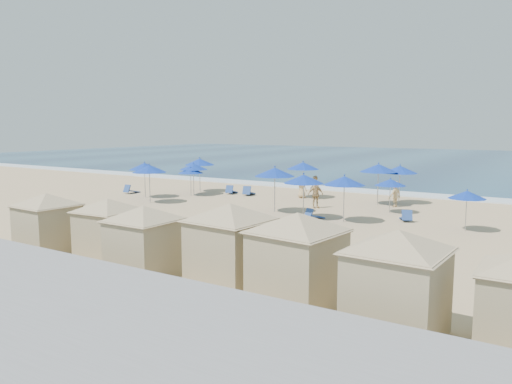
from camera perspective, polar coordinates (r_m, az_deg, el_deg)
ground at (r=26.12m, az=-0.42°, el=-3.57°), size 160.00×160.00×0.00m
ocean at (r=77.86m, az=22.47°, el=3.23°), size 160.00×80.00×0.06m
surf_line at (r=39.83m, az=11.93°, el=0.14°), size 160.00×2.50×0.08m
seawall at (r=16.75m, az=-27.04°, el=-8.42°), size 160.00×6.10×1.22m
trash_bin at (r=23.50m, az=-9.39°, el=-3.97°), size 0.91×0.91×0.77m
cabana_0 at (r=21.22m, az=-22.75°, el=-2.53°), size 4.25×4.25×2.67m
cabana_1 at (r=19.48m, az=-16.55°, el=-3.26°), size 4.11×4.11×2.59m
cabana_2 at (r=16.95m, az=-12.68°, el=-4.54°), size 4.25×4.25×2.67m
cabana_3 at (r=15.55m, az=-2.95°, el=-4.89°), size 4.65×4.65×2.93m
cabana_4 at (r=13.94m, az=4.76°, el=-6.34°), size 4.65×4.65×2.93m
cabana_5 at (r=12.40m, az=15.85°, el=-8.53°), size 4.57×4.57×2.87m
umbrella_0 at (r=38.81m, az=-6.46°, el=3.45°), size 2.35×2.35×2.67m
umbrella_1 at (r=36.24m, az=-12.62°, el=2.88°), size 2.25×2.25×2.56m
umbrella_2 at (r=36.64m, az=-7.48°, el=2.45°), size 1.86×1.86×2.12m
umbrella_3 at (r=33.62m, az=-12.10°, el=2.61°), size 2.29×2.29×2.60m
umbrella_4 at (r=35.29m, az=5.40°, el=3.01°), size 2.31×2.31×2.63m
umbrella_5 at (r=29.16m, az=2.16°, el=2.30°), size 2.41×2.41×2.74m
umbrella_6 at (r=27.17m, az=5.47°, el=1.49°), size 2.22×2.22×2.53m
umbrella_7 at (r=32.90m, az=13.82°, el=2.67°), size 2.41×2.41×2.74m
umbrella_8 at (r=26.54m, az=10.07°, el=1.28°), size 2.22×2.22×2.53m
umbrella_9 at (r=33.88m, az=16.13°, el=2.49°), size 2.27×2.27×2.58m
umbrella_10 at (r=29.98m, az=15.11°, el=1.07°), size 1.82×1.82×2.07m
umbrella_11 at (r=25.95m, az=22.97°, el=-0.29°), size 1.79×1.79×2.04m
umbrella_12 at (r=37.15m, az=-7.16°, el=2.89°), size 2.11×2.11×2.40m
beach_chair_0 at (r=38.88m, az=-14.16°, el=0.20°), size 0.58×1.27×0.70m
beach_chair_1 at (r=37.49m, az=-2.87°, el=0.15°), size 0.82×1.34×0.68m
beach_chair_2 at (r=36.59m, az=-0.88°, el=0.01°), size 0.89×1.43×0.73m
beach_chair_3 at (r=27.45m, az=-2.00°, el=-2.58°), size 0.82×1.23×0.62m
beach_chair_4 at (r=27.36m, az=6.52°, el=-2.65°), size 0.88×1.25×0.63m
beach_chair_5 at (r=27.78m, az=16.78°, el=-2.75°), size 0.97×1.32×0.66m
beachgoer_0 at (r=34.86m, az=6.75°, el=0.52°), size 0.99×1.01×1.64m
beachgoer_1 at (r=31.07m, az=6.82°, el=-0.27°), size 0.97×1.02×1.70m
beachgoer_2 at (r=32.46m, az=15.56°, el=-0.21°), size 0.96×1.21×1.64m
beachgoer_3 at (r=35.37m, az=5.29°, el=0.58°), size 0.89×0.74×1.57m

